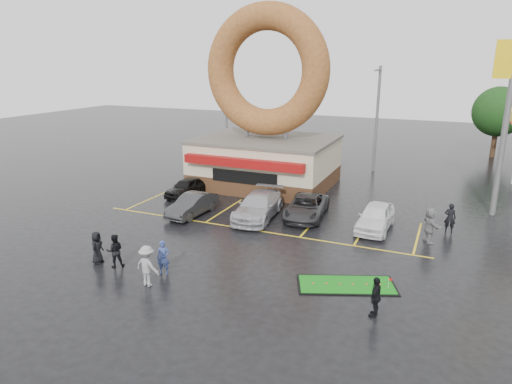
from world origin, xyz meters
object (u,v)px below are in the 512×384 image
at_px(car_dgrey, 192,205).
at_px(car_white, 375,217).
at_px(putting_green, 346,285).
at_px(person_cameraman, 376,297).
at_px(car_silver, 258,206).
at_px(dumpster, 202,175).
at_px(shell_sign, 510,96).
at_px(person_blue, 163,258).
at_px(car_grey, 306,207).
at_px(donut_shop, 266,128).
at_px(streetlight_left, 226,111).
at_px(car_black, 187,187).
at_px(streetlight_mid, 377,117).

distance_m(car_dgrey, car_white, 11.21).
bearing_deg(putting_green, person_cameraman, -52.30).
bearing_deg(car_white, person_cameraman, -78.87).
bearing_deg(car_silver, dumpster, 136.51).
height_order(shell_sign, car_dgrey, shell_sign).
bearing_deg(putting_green, person_blue, -164.43).
bearing_deg(shell_sign, person_cameraman, -107.69).
bearing_deg(person_blue, car_silver, 62.53).
bearing_deg(dumpster, putting_green, -27.39).
relative_size(car_dgrey, car_white, 0.93).
height_order(car_grey, dumpster, car_grey).
height_order(car_grey, car_white, car_white).
distance_m(donut_shop, streetlight_left, 9.87).
bearing_deg(car_grey, car_silver, -159.67).
xyz_separation_m(car_dgrey, car_grey, (6.72, 2.49, 0.01)).
xyz_separation_m(car_silver, person_blue, (-0.90, -8.83, 0.04)).
bearing_deg(dumpster, car_black, -65.16).
height_order(car_grey, putting_green, car_grey).
xyz_separation_m(car_silver, putting_green, (7.04, -6.62, -0.74)).
height_order(car_silver, person_cameraman, person_cameraman).
xyz_separation_m(car_grey, person_cameraman, (5.88, -9.93, 0.13)).
relative_size(streetlight_left, dumpster, 5.00).
bearing_deg(car_black, donut_shop, 57.63).
bearing_deg(person_blue, person_cameraman, -20.29).
bearing_deg(person_blue, car_white, 29.22).
relative_size(streetlight_mid, dumpster, 5.00).
bearing_deg(streetlight_left, car_white, -39.29).
xyz_separation_m(donut_shop, car_silver, (2.59, -7.50, -3.69)).
bearing_deg(car_dgrey, streetlight_mid, 67.93).
xyz_separation_m(car_dgrey, dumpster, (-3.28, 6.95, -0.02)).
xyz_separation_m(streetlight_left, putting_green, (16.64, -21.07, -4.75)).
xyz_separation_m(streetlight_left, person_cameraman, (18.17, -23.05, -3.97)).
height_order(car_white, person_cameraman, person_cameraman).
xyz_separation_m(car_black, car_white, (13.60, -1.43, 0.10)).
bearing_deg(streetlight_left, donut_shop, -44.78).
bearing_deg(person_cameraman, dumpster, -125.10).
bearing_deg(car_silver, person_cameraman, -50.23).
distance_m(streetlight_mid, car_silver, 16.56).
xyz_separation_m(car_white, dumpster, (-14.30, 4.91, -0.10)).
distance_m(car_dgrey, person_blue, 8.28).
bearing_deg(car_black, car_grey, -0.73).
relative_size(shell_sign, streetlight_left, 1.18).
bearing_deg(car_white, car_silver, -171.24).
distance_m(streetlight_left, car_black, 13.17).
distance_m(streetlight_left, car_grey, 18.44).
height_order(streetlight_left, person_cameraman, streetlight_left).
height_order(shell_sign, person_blue, shell_sign).
height_order(donut_shop, dumpster, donut_shop).
distance_m(car_dgrey, car_silver, 4.19).
distance_m(streetlight_mid, car_dgrey, 19.08).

